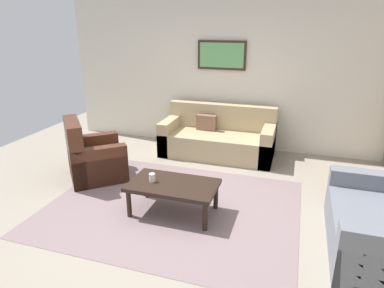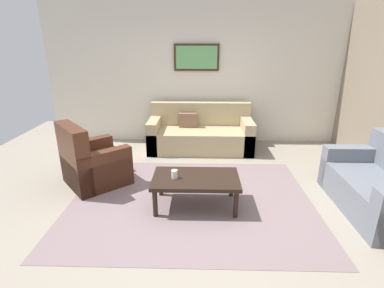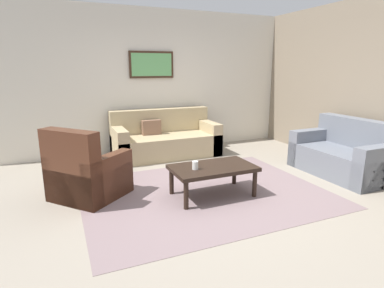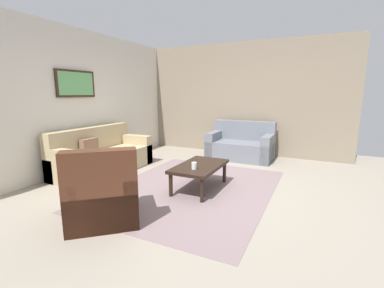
# 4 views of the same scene
# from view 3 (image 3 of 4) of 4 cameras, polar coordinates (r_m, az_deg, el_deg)

# --- Properties ---
(ground_plane) EXTENTS (8.00, 8.00, 0.00)m
(ground_plane) POSITION_cam_3_polar(r_m,az_deg,el_deg) (4.37, 2.26, -8.83)
(ground_plane) COLOR gray
(rear_partition) EXTENTS (6.00, 0.12, 2.80)m
(rear_partition) POSITION_cam_3_polar(r_m,az_deg,el_deg) (6.49, -7.74, 11.14)
(rear_partition) COLOR silver
(rear_partition) RESTS_ON ground_plane
(stone_feature_panel) EXTENTS (0.12, 5.20, 2.80)m
(stone_feature_panel) POSITION_cam_3_polar(r_m,az_deg,el_deg) (5.99, 29.66, 9.31)
(stone_feature_panel) COLOR gray
(stone_feature_panel) RESTS_ON ground_plane
(area_rug) EXTENTS (3.23, 2.51, 0.01)m
(area_rug) POSITION_cam_3_polar(r_m,az_deg,el_deg) (4.37, 2.26, -8.78)
(area_rug) COLOR gray
(area_rug) RESTS_ON ground_plane
(couch_main) EXTENTS (1.99, 0.93, 0.88)m
(couch_main) POSITION_cam_3_polar(r_m,az_deg,el_deg) (6.18, -5.06, 0.75)
(couch_main) COLOR tan
(couch_main) RESTS_ON ground_plane
(couch_loveseat) EXTENTS (0.89, 1.50, 0.88)m
(couch_loveseat) POSITION_cam_3_polar(r_m,az_deg,el_deg) (5.63, 26.19, -1.92)
(couch_loveseat) COLOR slate
(couch_loveseat) RESTS_ON ground_plane
(armchair_leather) EXTENTS (1.13, 1.13, 0.95)m
(armchair_leather) POSITION_cam_3_polar(r_m,az_deg,el_deg) (4.32, -18.75, -5.50)
(armchair_leather) COLOR #4C2819
(armchair_leather) RESTS_ON ground_plane
(coffee_table) EXTENTS (1.10, 0.64, 0.41)m
(coffee_table) POSITION_cam_3_polar(r_m,az_deg,el_deg) (4.17, 3.81, -4.71)
(coffee_table) COLOR black
(coffee_table) RESTS_ON ground_plane
(cup) EXTENTS (0.08, 0.08, 0.11)m
(cup) POSITION_cam_3_polar(r_m,az_deg,el_deg) (4.01, 0.58, -3.89)
(cup) COLOR white
(cup) RESTS_ON coffee_table
(framed_artwork) EXTENTS (0.89, 0.04, 0.52)m
(framed_artwork) POSITION_cam_3_polar(r_m,az_deg,el_deg) (6.41, -7.34, 14.10)
(framed_artwork) COLOR #382316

